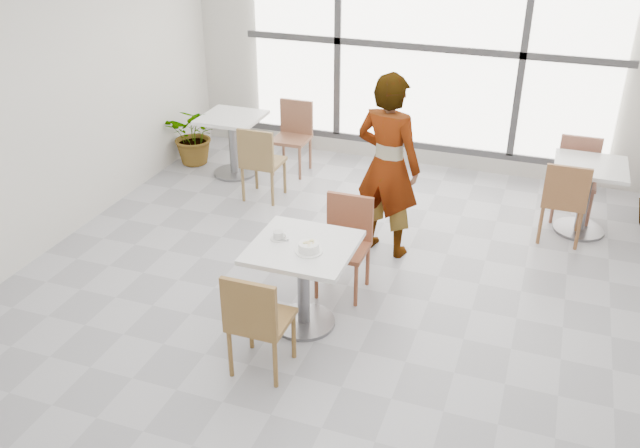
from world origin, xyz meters
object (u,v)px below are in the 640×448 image
(person, at_px, (388,166))
(coffee_cup, at_px, (279,236))
(bg_chair_right_far, at_px, (577,173))
(chair_far, at_px, (346,238))
(plant_left, at_px, (195,135))
(bg_chair_left_near, at_px, (260,159))
(bg_chair_left_far, at_px, (294,132))
(chair_near, at_px, (256,318))
(bg_chair_right_near, at_px, (564,197))
(bg_table_left, at_px, (233,137))
(oatmeal_bowl, at_px, (309,247))
(main_table, at_px, (303,270))
(bg_table_right, at_px, (587,188))

(person, bearing_deg, coffee_cup, 83.59)
(coffee_cup, relative_size, bg_chair_right_far, 0.18)
(chair_far, relative_size, plant_left, 1.14)
(chair_far, bearing_deg, person, 78.49)
(bg_chair_left_near, height_order, bg_chair_left_far, same)
(chair_near, height_order, person, person)
(coffee_cup, bearing_deg, bg_chair_left_near, 118.13)
(person, bearing_deg, bg_chair_left_near, -7.52)
(chair_far, distance_m, bg_chair_left_far, 2.75)
(coffee_cup, xyz_separation_m, bg_chair_right_near, (2.14, 2.15, -0.28))
(chair_far, bearing_deg, bg_table_left, 136.44)
(oatmeal_bowl, distance_m, bg_chair_left_far, 3.40)
(coffee_cup, height_order, person, person)
(main_table, height_order, oatmeal_bowl, oatmeal_bowl)
(chair_far, bearing_deg, bg_chair_right_near, 40.49)
(bg_chair_left_near, height_order, bg_chair_right_near, same)
(bg_chair_right_far, bearing_deg, oatmeal_bowl, -123.37)
(bg_chair_left_near, bearing_deg, bg_table_left, -42.39)
(bg_table_right, bearing_deg, bg_chair_right_far, 106.89)
(person, relative_size, bg_table_right, 2.39)
(chair_near, distance_m, bg_chair_right_near, 3.51)
(bg_chair_left_far, relative_size, bg_chair_right_near, 1.00)
(bg_chair_left_near, bearing_deg, bg_chair_right_far, -166.69)
(main_table, bearing_deg, bg_table_right, 49.63)
(bg_chair_left_near, relative_size, bg_chair_left_far, 1.00)
(bg_chair_left_far, relative_size, plant_left, 1.14)
(bg_table_left, relative_size, bg_chair_left_near, 0.86)
(chair_far, height_order, bg_table_left, chair_far)
(coffee_cup, distance_m, bg_chair_left_far, 3.18)
(chair_near, xyz_separation_m, oatmeal_bowl, (0.18, 0.61, 0.29))
(bg_chair_left_near, distance_m, bg_chair_left_far, 0.95)
(main_table, bearing_deg, coffee_cup, 173.50)
(person, height_order, plant_left, person)
(person, relative_size, bg_chair_left_near, 2.06)
(oatmeal_bowl, height_order, coffee_cup, oatmeal_bowl)
(chair_far, bearing_deg, bg_table_right, 42.97)
(bg_table_right, xyz_separation_m, bg_chair_right_far, (-0.11, 0.35, 0.01))
(coffee_cup, bearing_deg, person, 69.68)
(bg_chair_left_far, bearing_deg, oatmeal_bowl, -66.23)
(bg_table_right, bearing_deg, chair_far, -137.03)
(chair_near, xyz_separation_m, bg_chair_left_near, (-1.21, 2.76, 0.00))
(chair_near, bearing_deg, oatmeal_bowl, -106.22)
(chair_far, height_order, plant_left, chair_far)
(bg_chair_right_far, bearing_deg, coffee_cup, -128.34)
(coffee_cup, relative_size, bg_chair_right_near, 0.18)
(person, bearing_deg, bg_chair_right_far, -126.47)
(chair_near, distance_m, bg_table_left, 3.80)
(chair_near, bearing_deg, chair_far, -100.12)
(bg_chair_right_far, bearing_deg, person, -140.38)
(chair_far, relative_size, oatmeal_bowl, 4.14)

